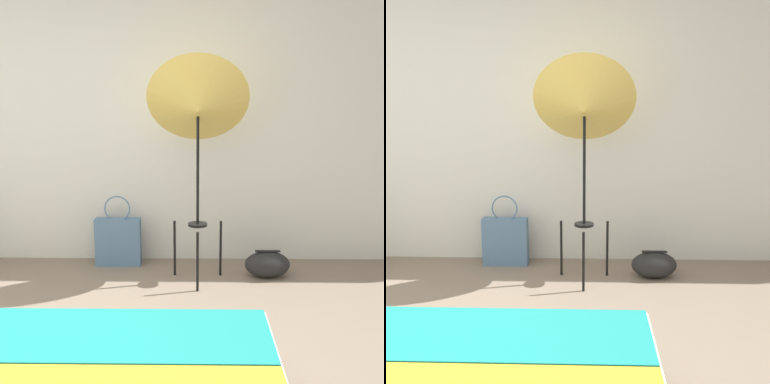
% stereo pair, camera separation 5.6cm
% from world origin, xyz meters
% --- Properties ---
extents(wall_back, '(8.00, 0.05, 2.60)m').
position_xyz_m(wall_back, '(0.00, 2.18, 1.30)').
color(wall_back, beige).
rests_on(wall_back, ground_plane).
extents(photo_umbrella, '(0.78, 0.58, 1.74)m').
position_xyz_m(photo_umbrella, '(0.45, 1.64, 1.36)').
color(photo_umbrella, black).
rests_on(photo_umbrella, ground_plane).
extents(tote_bag, '(0.39, 0.12, 0.62)m').
position_xyz_m(tote_bag, '(-0.25, 1.99, 0.22)').
color(tote_bag, slate).
rests_on(tote_bag, ground_plane).
extents(duffel_bag, '(0.37, 0.22, 0.22)m').
position_xyz_m(duffel_bag, '(1.01, 1.72, 0.11)').
color(duffel_bag, black).
rests_on(duffel_bag, ground_plane).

